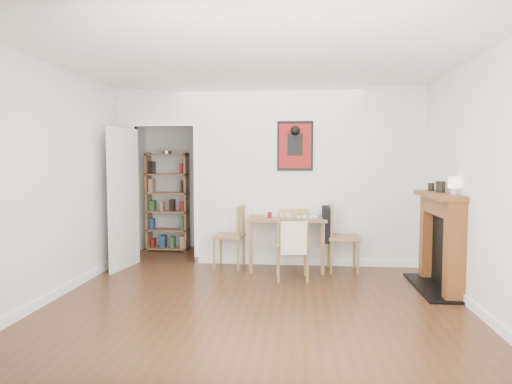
# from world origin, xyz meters

# --- Properties ---
(ground) EXTENTS (5.20, 5.20, 0.00)m
(ground) POSITION_xyz_m (0.00, 0.00, 0.00)
(ground) COLOR #4E2919
(ground) RESTS_ON ground
(room_shell) EXTENTS (5.20, 5.20, 5.20)m
(room_shell) POSITION_xyz_m (0.10, 1.34, 1.30)
(room_shell) COLOR silver
(room_shell) RESTS_ON ground
(dining_table) EXTENTS (1.09, 0.70, 0.75)m
(dining_table) POSITION_xyz_m (0.30, 1.10, 0.66)
(dining_table) COLOR brown
(dining_table) RESTS_ON ground
(chair_left) EXTENTS (0.50, 0.50, 0.90)m
(chair_left) POSITION_xyz_m (-0.54, 1.10, 0.45)
(chair_left) COLOR #A1814B
(chair_left) RESTS_ON ground
(chair_right) EXTENTS (0.54, 0.48, 0.93)m
(chair_right) POSITION_xyz_m (1.05, 1.03, 0.48)
(chair_right) COLOR #A1814B
(chair_right) RESTS_ON ground
(chair_front) EXTENTS (0.51, 0.56, 0.94)m
(chair_front) POSITION_xyz_m (0.38, 0.52, 0.48)
(chair_front) COLOR #A1814B
(chair_front) RESTS_ON ground
(bookshelf) EXTENTS (0.70, 0.28, 1.67)m
(bookshelf) POSITION_xyz_m (-1.78, 2.26, 0.83)
(bookshelf) COLOR brown
(bookshelf) RESTS_ON ground
(fireplace) EXTENTS (0.45, 1.25, 1.16)m
(fireplace) POSITION_xyz_m (2.16, 0.25, 0.62)
(fireplace) COLOR brown
(fireplace) RESTS_ON ground
(red_glass) EXTENTS (0.06, 0.06, 0.08)m
(red_glass) POSITION_xyz_m (0.06, 0.96, 0.79)
(red_glass) COLOR maroon
(red_glass) RESTS_ON dining_table
(orange_fruit) EXTENTS (0.08, 0.08, 0.08)m
(orange_fruit) POSITION_xyz_m (0.48, 1.25, 0.78)
(orange_fruit) COLOR #FB9A0D
(orange_fruit) RESTS_ON dining_table
(placemat) EXTENTS (0.46, 0.38, 0.00)m
(placemat) POSITION_xyz_m (0.17, 1.19, 0.75)
(placemat) COLOR beige
(placemat) RESTS_ON dining_table
(notebook) EXTENTS (0.29, 0.22, 0.01)m
(notebook) POSITION_xyz_m (0.58, 1.09, 0.75)
(notebook) COLOR white
(notebook) RESTS_ON dining_table
(mantel_lamp) EXTENTS (0.13, 0.13, 0.20)m
(mantel_lamp) POSITION_xyz_m (2.18, -0.07, 1.29)
(mantel_lamp) COLOR silver
(mantel_lamp) RESTS_ON fireplace
(ceramic_jar_a) EXTENTS (0.11, 0.11, 0.13)m
(ceramic_jar_a) POSITION_xyz_m (2.16, 0.35, 1.23)
(ceramic_jar_a) COLOR black
(ceramic_jar_a) RESTS_ON fireplace
(ceramic_jar_b) EXTENTS (0.08, 0.08, 0.10)m
(ceramic_jar_b) POSITION_xyz_m (2.11, 0.57, 1.21)
(ceramic_jar_b) COLOR black
(ceramic_jar_b) RESTS_ON fireplace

